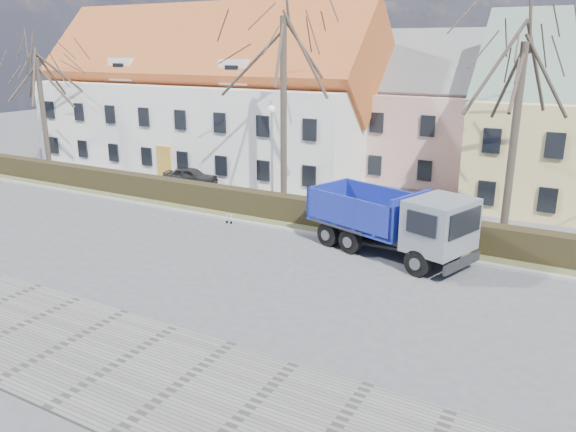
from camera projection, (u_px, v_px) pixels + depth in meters
The scene contains 14 objects.
ground at pixel (227, 258), 24.30m from camera, with size 120.00×120.00×0.00m, color #494A4C.
sidewalk_near at pixel (66, 344), 17.19m from camera, with size 80.00×5.00×0.08m, color slate.
curb_far at pixel (280, 228), 28.13m from camera, with size 80.00×0.30×0.12m, color gray.
grass_strip at pixel (295, 220), 29.47m from camera, with size 80.00×3.00×0.10m, color #4D542F.
hedge at pixel (293, 210), 29.13m from camera, with size 60.00×0.90×1.30m, color black.
building_white at pixel (206, 103), 42.38m from camera, with size 26.80×10.80×9.50m, color silver, non-canonical shape.
building_pink at pixel (444, 121), 37.99m from camera, with size 10.80×8.80×8.00m, color #CC9C90, non-canonical shape.
tree_0 at pixel (42, 103), 40.26m from camera, with size 7.20×7.20×9.90m, color #352C25, non-canonical shape.
tree_1 at pixel (283, 94), 30.52m from camera, with size 9.20×9.20×12.65m, color #352C25, non-canonical shape.
tree_2 at pixel (516, 123), 25.14m from camera, with size 8.00×8.00×11.00m, color #352C25, non-canonical shape.
dump_truck at pixel (384, 219), 24.58m from camera, with size 7.73×2.87×3.09m, color navy, non-canonical shape.
streetlight at pixel (272, 160), 30.17m from camera, with size 0.46×0.46×5.93m, color #9A9EA1, non-canonical shape.
cart_frame at pixel (226, 218), 29.05m from camera, with size 0.62×0.35×0.57m, color silver, non-canonical shape.
parked_car_a at pixel (191, 176), 36.85m from camera, with size 1.46×3.62×1.23m, color black.
Camera 1 is at (13.42, -18.55, 8.76)m, focal length 35.00 mm.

